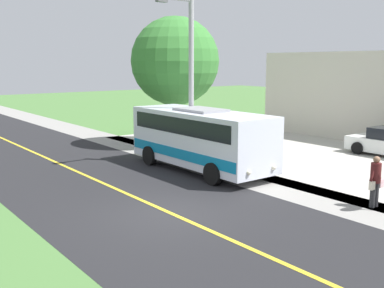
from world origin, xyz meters
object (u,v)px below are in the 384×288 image
object	(u,v)px
pedestrian_with_bags	(375,180)
tree_curbside	(175,61)
shuttle_bus_front	(201,136)
street_light_pole	(189,74)

from	to	relation	value
pedestrian_with_bags	tree_curbside	distance (m)	14.30
shuttle_bus_front	tree_curbside	xyz separation A→B (m)	(-2.86, -5.92, 3.30)
street_light_pole	pedestrian_with_bags	bearing A→B (deg)	95.62
shuttle_bus_front	street_light_pole	bearing A→B (deg)	-104.61
pedestrian_with_bags	tree_curbside	bearing A→B (deg)	-96.85
shuttle_bus_front	street_light_pole	xyz separation A→B (m)	(-0.34, -1.29, 2.71)
shuttle_bus_front	street_light_pole	size ratio (longest dim) A/B	0.99
shuttle_bus_front	pedestrian_with_bags	distance (m)	7.85
street_light_pole	tree_curbside	size ratio (longest dim) A/B	1.04
street_light_pole	tree_curbside	world-z (taller)	street_light_pole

